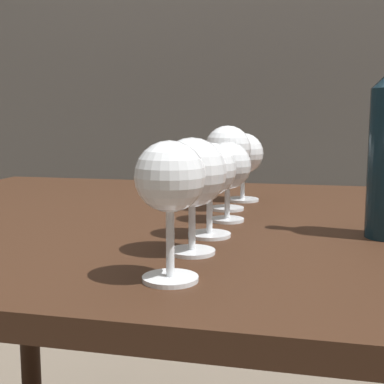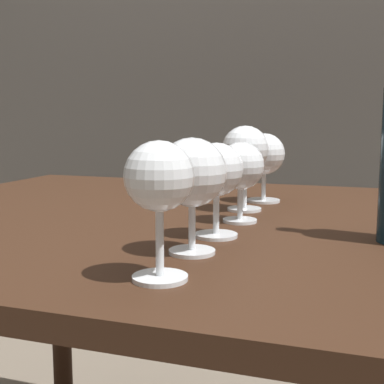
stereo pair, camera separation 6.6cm
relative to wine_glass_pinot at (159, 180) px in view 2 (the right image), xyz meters
name	(u,v)px [view 2 (the right image)]	position (x,y,z in m)	size (l,w,h in m)	color
back_wall	(285,3)	(-0.10, 1.42, 0.46)	(5.00, 0.08, 2.60)	#59544F
dining_table	(186,263)	(-0.10, 0.36, -0.20)	(1.20, 0.96, 0.73)	#382114
wine_glass_pinot	(159,180)	(0.00, 0.00, 0.00)	(0.07, 0.07, 0.15)	white
wine_glass_white	(192,175)	(0.00, 0.11, -0.01)	(0.09, 0.09, 0.15)	white
wine_glass_rose	(216,172)	(0.00, 0.21, -0.01)	(0.08, 0.08, 0.14)	white
wine_glass_cabernet	(240,168)	(0.01, 0.33, -0.02)	(0.08, 0.08, 0.13)	white
wine_glass_amber	(245,151)	(-0.01, 0.44, 0.00)	(0.09, 0.09, 0.16)	white
wine_glass_port	(264,156)	(0.01, 0.55, -0.01)	(0.08, 0.08, 0.14)	white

